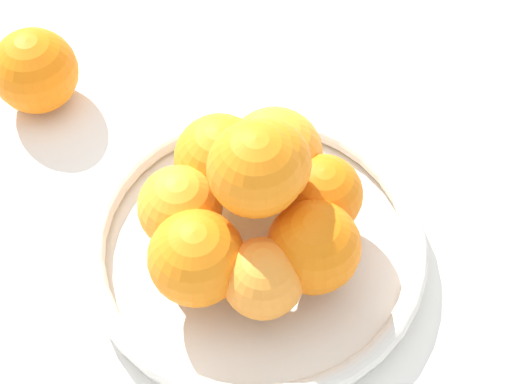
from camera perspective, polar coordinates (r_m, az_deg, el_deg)
ground_plane at (r=0.76m, az=0.00°, el=-4.37°), size 4.00×4.00×0.00m
fruit_bowl at (r=0.74m, az=0.00°, el=-3.74°), size 0.30×0.30×0.03m
orange_pile at (r=0.69m, az=-0.15°, el=-0.47°), size 0.19×0.19×0.14m
stray_orange at (r=0.86m, az=-14.52°, el=7.83°), size 0.08×0.08×0.08m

